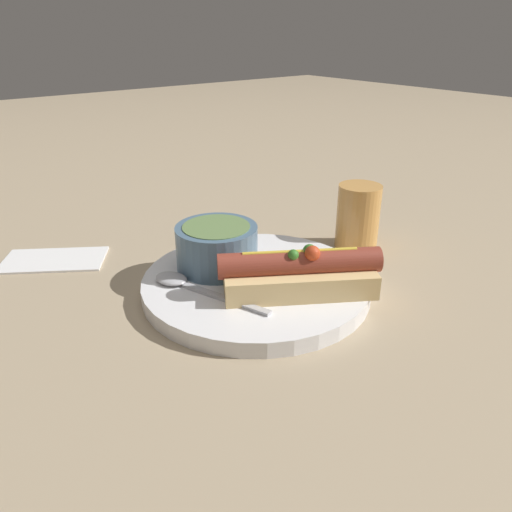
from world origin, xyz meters
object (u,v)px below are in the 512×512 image
object	(u,v)px
hot_dog	(299,274)
drinking_glass	(358,217)
spoon	(184,283)
soup_bowl	(217,245)

from	to	relation	value
hot_dog	drinking_glass	world-z (taller)	drinking_glass
spoon	drinking_glass	size ratio (longest dim) A/B	1.68
spoon	drinking_glass	distance (m)	0.29
spoon	drinking_glass	bearing A→B (deg)	-112.61
soup_bowl	hot_dog	bearing A→B (deg)	-71.26
spoon	hot_dog	bearing A→B (deg)	-151.81
soup_bowl	drinking_glass	distance (m)	0.23
drinking_glass	hot_dog	bearing A→B (deg)	-158.29
soup_bowl	drinking_glass	xyz separation A→B (m)	(0.22, -0.04, -0.00)
soup_bowl	spoon	distance (m)	0.07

